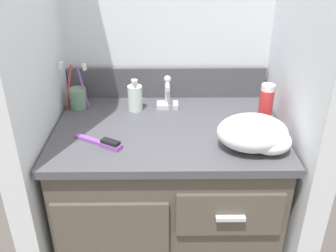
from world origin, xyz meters
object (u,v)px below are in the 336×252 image
(soap_dispenser, at_px, (135,97))
(hairbrush, at_px, (104,143))
(toothbrush_cup, at_px, (78,97))
(hand_towel, at_px, (256,134))
(shaving_cream_can, at_px, (266,105))

(soap_dispenser, relative_size, hairbrush, 0.75)
(toothbrush_cup, height_order, soap_dispenser, toothbrush_cup)
(toothbrush_cup, distance_m, hairbrush, 0.35)
(hand_towel, bearing_deg, soap_dispenser, 144.17)
(shaving_cream_can, distance_m, hairbrush, 0.62)
(toothbrush_cup, bearing_deg, shaving_cream_can, -11.98)
(toothbrush_cup, bearing_deg, hairbrush, -64.43)
(toothbrush_cup, relative_size, hand_towel, 0.83)
(soap_dispenser, distance_m, shaving_cream_can, 0.52)
(shaving_cream_can, relative_size, hairbrush, 0.89)
(shaving_cream_can, bearing_deg, toothbrush_cup, 168.02)
(toothbrush_cup, distance_m, shaving_cream_can, 0.76)
(soap_dispenser, height_order, shaving_cream_can, shaving_cream_can)
(toothbrush_cup, xyz_separation_m, hand_towel, (0.67, -0.33, 0.00))
(shaving_cream_can, height_order, hairbrush, shaving_cream_can)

